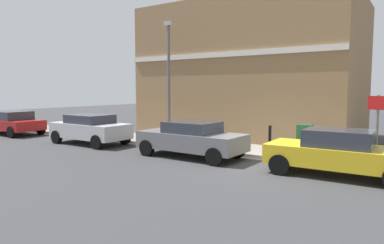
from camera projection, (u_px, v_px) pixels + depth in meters
ground at (266, 165)px, 12.01m from camera, size 80.00×80.00×0.00m
sidewalk at (165, 141)px, 16.98m from camera, size 2.39×30.00×0.15m
corner_building at (253, 73)px, 19.23m from camera, size 7.23×11.03×7.06m
car_yellow at (339, 152)px, 10.41m from camera, size 1.88×4.21×1.43m
car_grey at (191, 138)px, 13.38m from camera, size 1.97×4.27×1.39m
car_silver at (90, 128)px, 16.63m from camera, size 1.94×4.05×1.42m
car_red at (11, 122)px, 20.25m from camera, size 1.98×4.29×1.36m
utility_cabinet at (305, 141)px, 13.14m from camera, size 0.46×0.61×1.15m
bollard_near_cabinet at (270, 137)px, 14.01m from camera, size 0.14×0.14×1.04m
street_sign at (377, 120)px, 11.01m from camera, size 0.08×0.60×2.30m
lamppost at (169, 75)px, 16.70m from camera, size 0.20×0.44×5.72m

